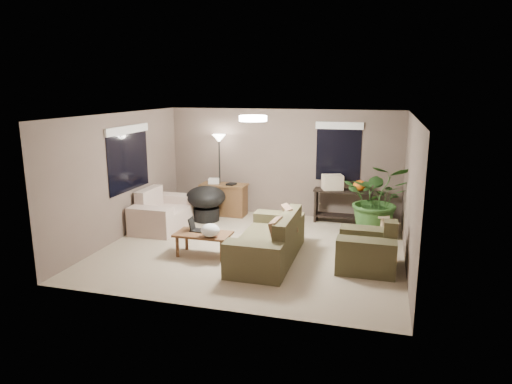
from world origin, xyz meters
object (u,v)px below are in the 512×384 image
(desk, at_px, (224,199))
(armchair, at_px, (368,251))
(floor_lamp, at_px, (219,148))
(main_sofa, at_px, (270,243))
(coffee_table, at_px, (203,236))
(console_table, at_px, (343,204))
(loveseat, at_px, (163,214))
(papasan_chair, at_px, (206,201))
(houseplant, at_px, (377,207))
(cat_scratching_post, at_px, (383,230))

(desk, bearing_deg, armchair, -35.94)
(floor_lamp, bearing_deg, main_sofa, -54.16)
(coffee_table, height_order, console_table, console_table)
(armchair, height_order, console_table, armchair)
(loveseat, xyz_separation_m, papasan_chair, (0.71, 0.76, 0.17))
(houseplant, bearing_deg, console_table, 138.43)
(desk, xyz_separation_m, papasan_chair, (-0.24, -0.56, 0.09))
(armchair, distance_m, desk, 4.24)
(papasan_chair, height_order, houseplant, houseplant)
(coffee_table, height_order, houseplant, houseplant)
(cat_scratching_post, bearing_deg, floor_lamp, 165.25)
(desk, bearing_deg, console_table, 2.26)
(main_sofa, height_order, houseplant, houseplant)
(loveseat, xyz_separation_m, console_table, (3.73, 1.43, 0.14))
(cat_scratching_post, bearing_deg, papasan_chair, 174.54)
(coffee_table, bearing_deg, main_sofa, 6.52)
(houseplant, bearing_deg, main_sofa, -132.02)
(main_sofa, xyz_separation_m, coffee_table, (-1.21, -0.14, 0.06))
(houseplant, bearing_deg, coffee_table, -144.69)
(desk, xyz_separation_m, console_table, (2.79, 0.11, 0.06))
(main_sofa, height_order, armchair, same)
(loveseat, distance_m, coffee_table, 2.02)
(console_table, bearing_deg, papasan_chair, -167.50)
(main_sofa, xyz_separation_m, console_table, (1.03, 2.65, 0.14))
(armchair, xyz_separation_m, cat_scratching_post, (0.25, 1.55, -0.08))
(loveseat, height_order, coffee_table, loveseat)
(desk, bearing_deg, coffee_table, -78.44)
(main_sofa, bearing_deg, console_table, 68.68)
(console_table, height_order, floor_lamp, floor_lamp)
(main_sofa, relative_size, armchair, 2.20)
(armchair, relative_size, coffee_table, 1.00)
(desk, xyz_separation_m, cat_scratching_post, (3.68, -0.94, -0.16))
(coffee_table, relative_size, papasan_chair, 0.90)
(loveseat, height_order, desk, loveseat)
(armchair, height_order, coffee_table, armchair)
(desk, height_order, cat_scratching_post, desk)
(cat_scratching_post, bearing_deg, console_table, 130.49)
(coffee_table, bearing_deg, houseplant, 35.31)
(main_sofa, distance_m, papasan_chair, 2.81)
(console_table, bearing_deg, main_sofa, -111.32)
(loveseat, xyz_separation_m, desk, (0.95, 1.32, 0.08))
(armchair, height_order, floor_lamp, floor_lamp)
(floor_lamp, xyz_separation_m, cat_scratching_post, (3.80, -1.00, -1.38))
(desk, relative_size, floor_lamp, 0.58)
(armchair, distance_m, coffee_table, 2.89)
(console_table, distance_m, cat_scratching_post, 1.39)
(armchair, distance_m, cat_scratching_post, 1.58)
(loveseat, bearing_deg, papasan_chair, 47.03)
(desk, bearing_deg, cat_scratching_post, -14.27)
(console_table, bearing_deg, cat_scratching_post, -49.51)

